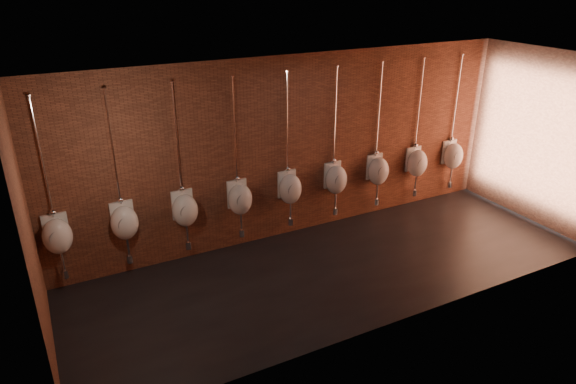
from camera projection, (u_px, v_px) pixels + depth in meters
name	position (u px, v px, depth m)	size (l,w,h in m)	color
ground	(339.00, 269.00, 8.28)	(8.50, 8.50, 0.00)	black
room_shell	(344.00, 151.00, 7.48)	(8.54, 3.04, 3.22)	black
urinal_0	(57.00, 235.00, 7.35)	(0.43, 0.38, 2.72)	white
urinal_1	(124.00, 222.00, 7.75)	(0.43, 0.38, 2.72)	white
urinal_2	(185.00, 209.00, 8.14)	(0.43, 0.38, 2.72)	white
urinal_3	(240.00, 198.00, 8.53)	(0.43, 0.38, 2.72)	white
urinal_4	(290.00, 188.00, 8.93)	(0.43, 0.38, 2.72)	white
urinal_5	(336.00, 179.00, 9.32)	(0.43, 0.38, 2.72)	white
urinal_6	(378.00, 170.00, 9.71)	(0.43, 0.38, 2.72)	white
urinal_7	(417.00, 162.00, 10.11)	(0.43, 0.38, 2.72)	white
urinal_8	(453.00, 155.00, 10.50)	(0.43, 0.38, 2.72)	white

